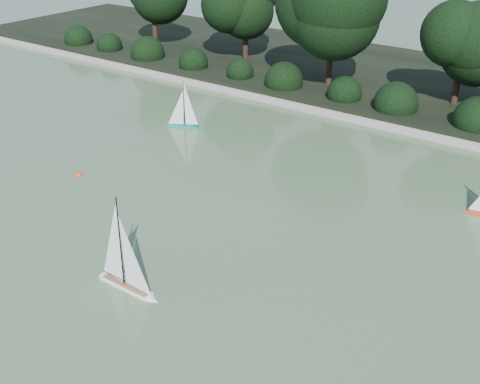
{
  "coord_description": "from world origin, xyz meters",
  "views": [
    {
      "loc": [
        5.95,
        -6.4,
        6.22
      ],
      "look_at": [
        -0.33,
        2.26,
        0.7
      ],
      "focal_mm": 45.0,
      "sensor_mm": 36.0,
      "label": 1
    }
  ],
  "objects_px": {
    "sailboat_white_a": "(119,258)",
    "sailboat_white_b": "(129,276)",
    "sailboat_teal": "(181,119)",
    "race_buoy": "(79,176)"
  },
  "relations": [
    {
      "from": "sailboat_white_b",
      "to": "sailboat_white_a",
      "type": "bearing_deg",
      "value": 151.75
    },
    {
      "from": "sailboat_white_a",
      "to": "sailboat_teal",
      "type": "height_order",
      "value": "sailboat_white_a"
    },
    {
      "from": "sailboat_white_b",
      "to": "sailboat_teal",
      "type": "distance_m",
      "value": 7.74
    },
    {
      "from": "sailboat_teal",
      "to": "race_buoy",
      "type": "xyz_separation_m",
      "value": [
        0.15,
        -3.89,
        -0.23
      ]
    },
    {
      "from": "sailboat_white_a",
      "to": "sailboat_white_b",
      "type": "height_order",
      "value": "sailboat_white_b"
    },
    {
      "from": "sailboat_white_a",
      "to": "sailboat_white_b",
      "type": "bearing_deg",
      "value": -28.25
    },
    {
      "from": "sailboat_white_a",
      "to": "race_buoy",
      "type": "distance_m",
      "value": 4.24
    },
    {
      "from": "sailboat_white_b",
      "to": "race_buoy",
      "type": "bearing_deg",
      "value": 149.49
    },
    {
      "from": "sailboat_teal",
      "to": "race_buoy",
      "type": "bearing_deg",
      "value": -87.81
    },
    {
      "from": "sailboat_white_a",
      "to": "sailboat_white_b",
      "type": "relative_size",
      "value": 0.81
    }
  ]
}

